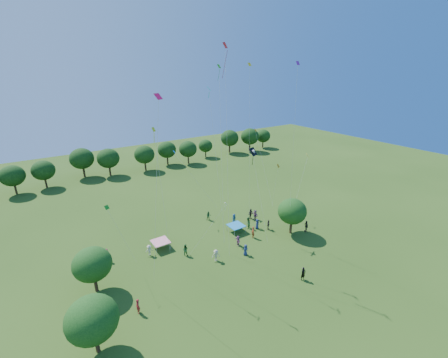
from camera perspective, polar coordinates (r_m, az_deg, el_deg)
ground at (r=32.12m, az=15.78°, el=-26.54°), size 160.00×160.00×0.00m
near_tree_west at (r=29.44m, az=-23.82°, el=-23.28°), size 4.36×4.36×5.53m
near_tree_north at (r=35.98m, az=-23.81°, el=-14.65°), size 4.10×4.10×5.32m
near_tree_east at (r=44.80m, az=12.86°, el=-6.03°), size 4.18×4.18×5.45m
treeline at (r=72.90m, az=-19.74°, el=4.04°), size 88.01×8.77×6.77m
tent_red_stripe at (r=42.24m, az=-12.00°, el=-11.59°), size 2.20×2.20×1.10m
tent_blue at (r=45.19m, az=2.30°, el=-8.85°), size 2.20×2.20×1.10m
man_in_black at (r=37.30m, az=14.85°, el=-17.05°), size 0.66×0.46×1.67m
crowd_person_0 at (r=46.37m, az=6.33°, el=-8.51°), size 0.88×0.74×1.57m
crowd_person_1 at (r=41.82m, az=-21.35°, el=-13.32°), size 0.76×0.67×1.71m
crowd_person_2 at (r=40.48m, az=-7.40°, el=-13.22°), size 0.89×0.84×1.61m
crowd_person_3 at (r=39.15m, az=-1.54°, el=-14.33°), size 1.14×0.80×1.60m
crowd_person_4 at (r=49.05m, az=5.07°, el=-6.62°), size 1.13×0.72×1.79m
crowd_person_5 at (r=42.13m, az=2.67°, el=-11.67°), size 0.76×1.48×1.51m
crowd_person_6 at (r=47.50m, az=1.92°, el=-7.58°), size 0.52×0.86×1.66m
crowd_person_7 at (r=43.96m, az=5.53°, el=-10.08°), size 0.62×0.76×1.76m
crowd_person_8 at (r=48.58m, az=-2.95°, el=-7.02°), size 0.84×0.64×1.52m
crowd_person_9 at (r=52.32m, az=11.34°, el=-5.20°), size 0.65×1.18×1.72m
crowd_person_10 at (r=46.31m, az=8.44°, el=-8.64°), size 0.96×0.98×1.60m
crowd_person_11 at (r=48.96m, az=5.94°, el=-6.79°), size 0.57×1.55×1.65m
crowd_person_12 at (r=40.31m, az=4.12°, el=-13.31°), size 0.84×0.61×1.54m
crowd_person_13 at (r=33.49m, az=-16.11°, el=-22.27°), size 0.43×0.64×1.64m
crowd_person_14 at (r=46.26m, az=4.56°, el=-8.34°), size 1.02×0.94×1.84m
crowd_person_15 at (r=41.34m, az=-14.05°, el=-13.02°), size 1.04×0.60×1.50m
crowd_person_16 at (r=46.99m, az=15.37°, el=-8.65°), size 0.81×1.12×1.74m
pirate_kite at (r=41.27m, az=5.66°, el=4.93°), size 2.27×6.11×11.56m
red_high_kite at (r=34.68m, az=0.36°, el=16.24°), size 2.00×3.93×24.41m
small_kite_0 at (r=52.47m, az=6.70°, el=6.26°), size 1.34×6.79×11.91m
small_kite_1 at (r=45.29m, az=15.11°, el=2.24°), size 4.26×1.48×10.05m
small_kite_2 at (r=33.42m, az=-12.49°, el=3.26°), size 1.18×0.53×16.00m
small_kite_3 at (r=34.96m, az=-20.40°, el=-7.11°), size 2.67×0.47×8.10m
small_kite_4 at (r=47.55m, az=-7.58°, el=2.65°), size 5.84×3.71×9.82m
small_kite_5 at (r=37.65m, az=13.28°, el=10.07°), size 3.30×2.18×22.52m
small_kite_6 at (r=31.86m, az=-1.94°, el=-8.03°), size 1.01×6.79×9.47m
small_kite_7 at (r=34.67m, az=-2.10°, el=9.62°), size 2.13×0.91×19.93m
small_kite_8 at (r=25.09m, az=-12.67°, el=3.76°), size 0.69×5.59×20.08m
small_kite_9 at (r=48.18m, az=10.14°, el=1.51°), size 0.71×1.49×7.63m
small_kite_10 at (r=41.86m, az=4.86°, el=12.00°), size 1.21×0.39×22.45m
small_kite_11 at (r=36.63m, az=-0.69°, el=11.60°), size 1.36×3.07×22.21m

